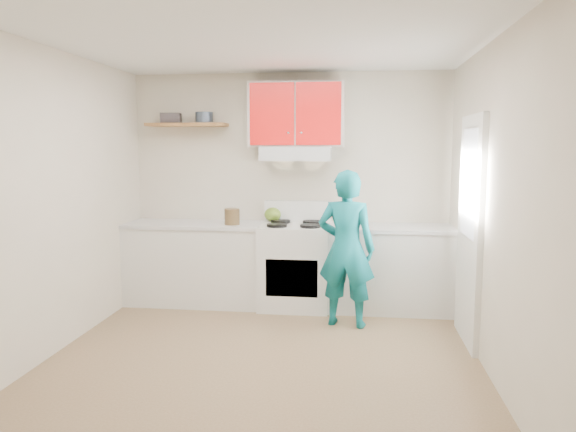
# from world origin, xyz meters

# --- Properties ---
(floor) EXTENTS (3.80, 3.80, 0.00)m
(floor) POSITION_xyz_m (0.00, 0.00, 0.00)
(floor) COLOR brown
(floor) RESTS_ON ground
(ceiling) EXTENTS (3.60, 3.80, 0.04)m
(ceiling) POSITION_xyz_m (0.00, 0.00, 2.60)
(ceiling) COLOR white
(ceiling) RESTS_ON floor
(back_wall) EXTENTS (3.60, 0.04, 2.60)m
(back_wall) POSITION_xyz_m (0.00, 1.90, 1.30)
(back_wall) COLOR beige
(back_wall) RESTS_ON floor
(front_wall) EXTENTS (3.60, 0.04, 2.60)m
(front_wall) POSITION_xyz_m (0.00, -1.90, 1.30)
(front_wall) COLOR beige
(front_wall) RESTS_ON floor
(left_wall) EXTENTS (0.04, 3.80, 2.60)m
(left_wall) POSITION_xyz_m (-1.80, 0.00, 1.30)
(left_wall) COLOR beige
(left_wall) RESTS_ON floor
(right_wall) EXTENTS (0.04, 3.80, 2.60)m
(right_wall) POSITION_xyz_m (1.80, 0.00, 1.30)
(right_wall) COLOR beige
(right_wall) RESTS_ON floor
(door) EXTENTS (0.05, 0.85, 2.05)m
(door) POSITION_xyz_m (1.78, 0.70, 1.02)
(door) COLOR white
(door) RESTS_ON floor
(door_glass) EXTENTS (0.01, 0.55, 0.95)m
(door_glass) POSITION_xyz_m (1.75, 0.70, 1.45)
(door_glass) COLOR white
(door_glass) RESTS_ON door
(counter_left) EXTENTS (1.52, 0.60, 0.90)m
(counter_left) POSITION_xyz_m (-1.04, 1.60, 0.45)
(counter_left) COLOR silver
(counter_left) RESTS_ON floor
(counter_right) EXTENTS (1.32, 0.60, 0.90)m
(counter_right) POSITION_xyz_m (1.14, 1.60, 0.45)
(counter_right) COLOR silver
(counter_right) RESTS_ON floor
(stove) EXTENTS (0.76, 0.65, 0.92)m
(stove) POSITION_xyz_m (0.10, 1.57, 0.46)
(stove) COLOR white
(stove) RESTS_ON floor
(range_hood) EXTENTS (0.76, 0.44, 0.15)m
(range_hood) POSITION_xyz_m (0.10, 1.68, 1.70)
(range_hood) COLOR silver
(range_hood) RESTS_ON back_wall
(upper_cabinets) EXTENTS (1.02, 0.33, 0.70)m
(upper_cabinets) POSITION_xyz_m (0.10, 1.73, 2.12)
(upper_cabinets) COLOR red
(upper_cabinets) RESTS_ON back_wall
(shelf) EXTENTS (0.90, 0.30, 0.04)m
(shelf) POSITION_xyz_m (-1.15, 1.75, 2.02)
(shelf) COLOR brown
(shelf) RESTS_ON back_wall
(books) EXTENTS (0.24, 0.19, 0.11)m
(books) POSITION_xyz_m (-1.34, 1.74, 2.09)
(books) COLOR #383235
(books) RESTS_ON shelf
(tin) EXTENTS (0.23, 0.23, 0.12)m
(tin) POSITION_xyz_m (-0.94, 1.72, 2.10)
(tin) COLOR #333D4C
(tin) RESTS_ON shelf
(kettle) EXTENTS (0.24, 0.24, 0.17)m
(kettle) POSITION_xyz_m (-0.18, 1.82, 1.00)
(kettle) COLOR #5C7B22
(kettle) RESTS_ON stove
(crock) EXTENTS (0.17, 0.17, 0.20)m
(crock) POSITION_xyz_m (-0.59, 1.50, 1.00)
(crock) COLOR #493720
(crock) RESTS_ON counter_left
(cutting_board) EXTENTS (0.33, 0.28, 0.02)m
(cutting_board) POSITION_xyz_m (1.00, 1.52, 0.91)
(cutting_board) COLOR olive
(cutting_board) RESTS_ON counter_right
(silicone_mat) EXTENTS (0.37, 0.34, 0.01)m
(silicone_mat) POSITION_xyz_m (1.38, 1.53, 0.90)
(silicone_mat) COLOR red
(silicone_mat) RESTS_ON counter_right
(person) EXTENTS (0.62, 0.46, 1.55)m
(person) POSITION_xyz_m (0.67, 1.01, 0.78)
(person) COLOR #0D6D77
(person) RESTS_ON floor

